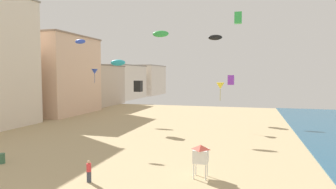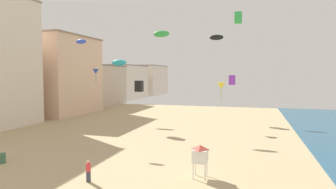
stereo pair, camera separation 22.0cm
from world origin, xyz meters
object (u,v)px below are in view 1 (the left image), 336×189
object	(u,v)px
kite_black_parafoil	(215,37)
lifeguard_stand	(201,154)
beach_trash_bin	(2,159)
kite_blue_delta	(95,72)
kite_cyan_parafoil	(118,63)
kite_flyer	(89,170)
kite_purple_box	(231,80)
kite_green_parafoil_2	(161,34)
kite_black_box	(138,86)
kite_yellow_delta	(220,86)
kite_green_box	(238,18)
kite_blue_parafoil	(80,41)

from	to	relation	value
kite_black_parafoil	lifeguard_stand	bearing A→B (deg)	-85.16
beach_trash_bin	kite_black_parafoil	world-z (taller)	kite_black_parafoil
kite_blue_delta	kite_cyan_parafoil	size ratio (longest dim) A/B	0.87
kite_flyer	lifeguard_stand	size ratio (longest dim) A/B	0.64
kite_flyer	lifeguard_stand	xyz separation A→B (m)	(7.71, 3.20, 0.92)
kite_flyer	kite_purple_box	size ratio (longest dim) A/B	1.01
kite_black_parafoil	kite_green_parafoil_2	bearing A→B (deg)	-117.00
kite_black_box	kite_purple_box	world-z (taller)	kite_purple_box
kite_yellow_delta	kite_flyer	bearing A→B (deg)	-106.46
lifeguard_stand	kite_blue_delta	distance (m)	32.08
beach_trash_bin	kite_green_box	world-z (taller)	kite_green_box
kite_green_parafoil_2	beach_trash_bin	bearing A→B (deg)	-114.16
kite_green_box	kite_black_box	xyz separation A→B (m)	(-14.03, 10.26, -6.82)
lifeguard_stand	kite_black_box	world-z (taller)	kite_black_box
kite_blue_delta	kite_blue_parafoil	world-z (taller)	kite_blue_parafoil
beach_trash_bin	kite_purple_box	world-z (taller)	kite_purple_box
kite_flyer	beach_trash_bin	size ratio (longest dim) A/B	1.82
kite_green_box	kite_cyan_parafoil	bearing A→B (deg)	139.28
kite_cyan_parafoil	kite_purple_box	distance (m)	19.48
lifeguard_stand	kite_blue_parafoil	bearing A→B (deg)	133.32
kite_green_box	kite_green_parafoil_2	bearing A→B (deg)	133.27
kite_black_parafoil	kite_blue_parafoil	distance (m)	25.20
kite_blue_parafoil	kite_purple_box	xyz separation A→B (m)	(16.84, 18.17, -4.89)
kite_green_box	beach_trash_bin	bearing A→B (deg)	-159.27
kite_flyer	kite_black_box	size ratio (longest dim) A/B	1.05
kite_flyer	kite_green_parafoil_2	distance (m)	24.86
beach_trash_bin	kite_purple_box	bearing A→B (deg)	58.18
kite_cyan_parafoil	lifeguard_stand	bearing A→B (deg)	-52.53
kite_flyer	kite_black_parafoil	distance (m)	36.62
kite_green_box	kite_black_box	bearing A→B (deg)	143.81
beach_trash_bin	kite_green_box	size ratio (longest dim) A/B	0.88
beach_trash_bin	kite_black_box	bearing A→B (deg)	71.64
kite_yellow_delta	kite_cyan_parafoil	bearing A→B (deg)	169.40
kite_green_parafoil_2	lifeguard_stand	bearing A→B (deg)	-63.91
kite_purple_box	kite_blue_parafoil	bearing A→B (deg)	-132.83
kite_flyer	kite_black_box	bearing A→B (deg)	-22.79
kite_green_parafoil_2	kite_blue_parafoil	xyz separation A→B (m)	(-7.55, -8.57, -1.79)
lifeguard_stand	beach_trash_bin	xyz separation A→B (m)	(-17.58, -1.37, -1.39)
kite_green_parafoil_2	kite_black_box	size ratio (longest dim) A/B	1.53
kite_purple_box	kite_cyan_parafoil	bearing A→B (deg)	-169.31
kite_black_parafoil	kite_purple_box	size ratio (longest dim) A/B	1.53
kite_yellow_delta	kite_green_box	xyz separation A→B (m)	(2.98, -14.59, 6.82)
kite_blue_parafoil	kite_yellow_delta	bearing A→B (deg)	35.50
kite_flyer	beach_trash_bin	bearing A→B (deg)	45.31
kite_black_box	kite_purple_box	xyz separation A→B (m)	(12.11, 11.24, 0.74)
lifeguard_stand	beach_trash_bin	size ratio (longest dim) A/B	2.83
kite_cyan_parafoil	kite_blue_parafoil	bearing A→B (deg)	-81.91
kite_black_parafoil	kite_cyan_parafoil	size ratio (longest dim) A/B	0.90
kite_green_box	kite_black_box	distance (m)	18.67
kite_yellow_delta	kite_green_parafoil_2	distance (m)	11.41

